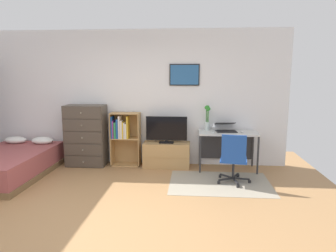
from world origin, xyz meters
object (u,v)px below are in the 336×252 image
Objects in this scene: dresser at (86,135)px; laptop at (225,128)px; television at (166,130)px; office_chair at (234,157)px; bookshelf at (123,134)px; bamboo_vase at (207,116)px; computer_mouse at (242,132)px; desk at (227,138)px; bed at (8,164)px; tv_stand at (167,155)px; wine_glass at (214,125)px.

laptop is (2.77, 0.04, 0.19)m from dresser.
dresser reaches higher than laptop.
television is 1.49m from office_chair.
bookshelf is 1.71m from bamboo_vase.
laptop is 4.39× the size of computer_mouse.
desk is at bearing 0.95° from television.
computer_mouse is (1.44, -0.10, 0.00)m from television.
bamboo_vase is at bearing 1.35° from bookshelf.
dresser is 2.45m from bamboo_vase.
bookshelf reaches higher than computer_mouse.
bed is at bearing -146.11° from dresser.
dresser is at bearing 179.74° from television.
tv_stand is at bearing 179.88° from desk.
bamboo_vase reaches higher than tv_stand.
bamboo_vase reaches higher than wine_glass.
computer_mouse is (1.44, -0.12, 0.51)m from tv_stand.
television reaches higher than computer_mouse.
television is 1.77× the size of laptop.
bookshelf is 10.32× the size of computer_mouse.
wine_glass is (3.71, 0.68, 0.65)m from bed.
dresser is 2.95m from office_chair.
dresser reaches higher than bookshelf.
desk is (1.19, 0.02, -0.16)m from television.
bamboo_vase is at bearing 163.53° from laptop.
bamboo_vase is at bearing 14.17° from bed.
bamboo_vase is (3.60, 0.90, 0.79)m from bed.
dresser is 1.63m from television.
bamboo_vase is at bearing 2.48° from dresser.
desk is 10.70× the size of computer_mouse.
desk is (1.19, -0.00, 0.35)m from tv_stand.
bookshelf is 1.33× the size of television.
dresser is 1.10× the size of desk.
bookshelf reaches higher than laptop.
wine_glass is at bearing -153.83° from laptop.
desk is at bearing -0.12° from tv_stand.
office_chair is at bearing -16.67° from dresser.
bamboo_vase is (-0.65, 0.21, 0.26)m from computer_mouse.
bamboo_vase is at bearing 118.83° from wine_glass.
desk is 0.21m from laptop.
bed is at bearing -170.80° from computer_mouse.
television is 0.92m from wine_glass.
tv_stand is 5.07× the size of wine_glass.
tv_stand is 1.49m from office_chair.
bed is 2.15m from bookshelf.
computer_mouse is (4.24, 0.69, 0.53)m from bed.
television is 1.44m from computer_mouse.
office_chair is 1.88× the size of laptop.
tv_stand is 2.00× the size of laptop.
desk is at bearing 99.21° from office_chair.
desk is 0.58m from bamboo_vase.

